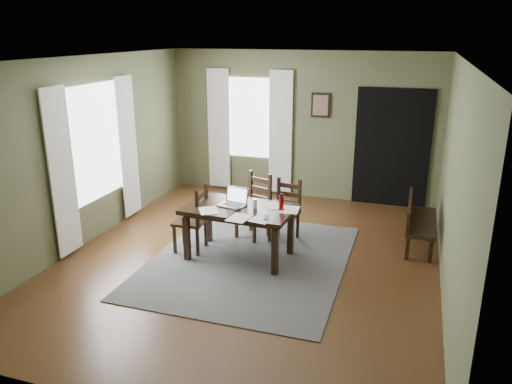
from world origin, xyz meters
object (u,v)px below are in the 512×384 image
(chair_end, at_px, (193,220))
(water_bottle, at_px, (281,203))
(laptop, at_px, (234,201))
(chair_back_right, at_px, (285,211))
(bench, at_px, (417,218))
(dining_table, at_px, (239,213))
(chair_back_left, at_px, (255,207))

(chair_end, xyz_separation_m, water_bottle, (1.27, 0.07, 0.37))
(laptop, xyz_separation_m, water_bottle, (0.66, 0.00, 0.04))
(chair_back_right, xyz_separation_m, bench, (1.88, 0.37, -0.03))
(dining_table, relative_size, laptop, 3.76)
(chair_back_left, distance_m, laptop, 0.78)
(dining_table, relative_size, chair_end, 1.56)
(dining_table, xyz_separation_m, chair_end, (-0.69, -0.00, -0.18))
(chair_end, distance_m, chair_back_right, 1.40)
(chair_back_left, bearing_deg, bench, 29.46)
(chair_back_right, bearing_deg, chair_end, -136.21)
(dining_table, xyz_separation_m, chair_back_left, (-0.03, 0.77, -0.17))
(chair_back_right, bearing_deg, dining_table, -110.31)
(chair_back_left, distance_m, bench, 2.39)
(chair_back_right, bearing_deg, water_bottle, -71.67)
(chair_back_right, distance_m, bench, 1.92)
(chair_end, height_order, bench, chair_end)
(bench, relative_size, laptop, 3.12)
(laptop, distance_m, water_bottle, 0.67)
(chair_back_left, distance_m, chair_back_right, 0.48)
(dining_table, relative_size, water_bottle, 6.66)
(dining_table, bearing_deg, chair_end, -177.36)
(bench, bearing_deg, dining_table, 116.95)
(dining_table, height_order, chair_end, chair_end)
(chair_back_left, bearing_deg, water_bottle, -29.65)
(dining_table, relative_size, chair_back_right, 1.65)
(laptop, bearing_deg, dining_table, -22.64)
(chair_end, relative_size, laptop, 2.41)
(laptop, height_order, water_bottle, laptop)
(water_bottle, bearing_deg, bench, 32.56)
(bench, distance_m, water_bottle, 2.11)
(chair_end, distance_m, chair_back_left, 1.02)
(chair_back_left, bearing_deg, dining_table, -67.88)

